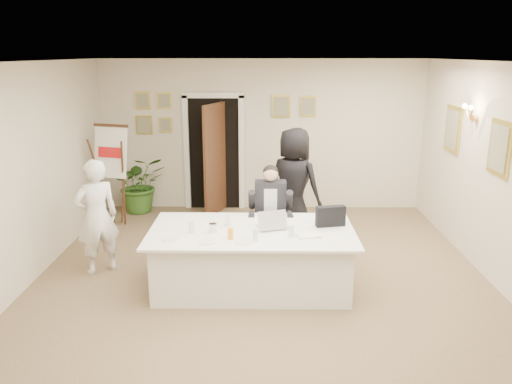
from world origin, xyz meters
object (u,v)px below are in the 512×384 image
Objects in this scene: standing_woman at (294,185)px; oj_glass at (230,234)px; steel_jug at (213,228)px; potted_palm at (140,184)px; seated_man at (270,213)px; flip_chart at (116,180)px; laptop at (272,217)px; paper_stack at (308,235)px; laptop_bag at (331,216)px; standing_man at (97,217)px; conference_table at (252,258)px.

oj_glass is at bearing 97.86° from standing_woman.
standing_woman is at bearing 58.16° from steel_jug.
seated_man is at bearing -42.88° from potted_palm.
laptop is (2.62, -2.28, 0.11)m from flip_chart.
paper_stack is (2.85, -3.36, 0.25)m from potted_palm.
flip_chart is at bearing 18.36° from standing_woman.
flip_chart is 6.28× the size of paper_stack.
oj_glass is at bearing -61.04° from potted_palm.
standing_woman is (2.99, -0.69, 0.10)m from flip_chart.
laptop_bag is at bearing 9.33° from steel_jug.
laptop is at bearing 137.20° from standing_man.
conference_table is 0.60m from oj_glass.
potted_palm is 3.65m from steel_jug.
paper_stack is at bearing -49.71° from potted_palm.
potted_palm is at bearing 3.57° from standing_woman.
conference_table is 6.86× the size of laptop.
seated_man is at bearing 74.72° from conference_table.
potted_palm is 4.41m from paper_stack.
oj_glass reaches higher than paper_stack.
flip_chart is 13.29× the size of oj_glass.
potted_palm is 3.97m from oj_glass.
laptop is at bearing 108.30° from standing_woman.
conference_table is 6.84× the size of laptop_bag.
laptop is at bearing 173.22° from laptop_bag.
conference_table is 23.21× the size of steel_jug.
standing_man reaches higher than oj_glass.
standing_woman is (0.38, 0.77, 0.20)m from seated_man.
standing_woman is (0.62, 1.68, 0.51)m from conference_table.
oj_glass is (1.83, -0.76, 0.05)m from standing_man.
oj_glass is (-0.49, -1.23, 0.14)m from seated_man.
seated_man is 1.08m from laptop_bag.
potted_palm is 4.36m from laptop_bag.
conference_table is at bearing 10.71° from steel_jug.
paper_stack is (0.06, -1.90, -0.12)m from standing_woman.
flip_chart is at bearing 134.89° from laptop_bag.
steel_jug is (1.60, -0.53, 0.04)m from standing_man.
laptop reaches higher than steel_jug.
standing_man is 3.09m from laptop_bag.
standing_woman is at bearing 170.40° from standing_man.
standing_man is at bearing 168.10° from conference_table.
flip_chart reaches higher than laptop.
standing_man reaches higher than steel_jug.
conference_table is 3.81m from potted_palm.
steel_jug is (-0.73, -0.18, -0.08)m from laptop.
seated_man is 2.37m from standing_man.
steel_jug is (1.69, -3.23, 0.30)m from potted_palm.
laptop is (2.42, -3.05, 0.38)m from potted_palm.
standing_woman reaches higher than laptop_bag.
standing_man is 1.47× the size of potted_palm.
laptop is (2.33, -0.35, 0.13)m from standing_man.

